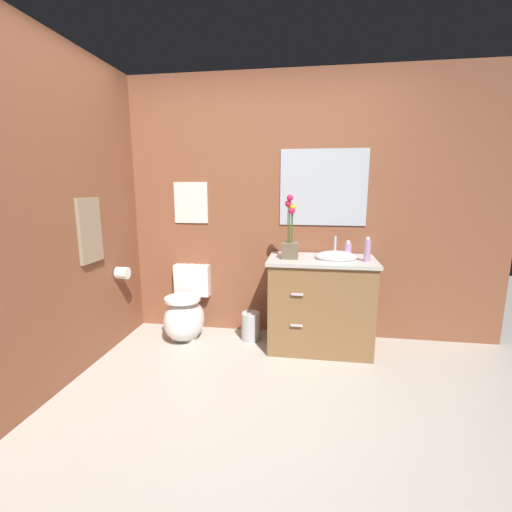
{
  "coord_description": "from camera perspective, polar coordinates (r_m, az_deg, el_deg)",
  "views": [
    {
      "loc": [
        0.45,
        -1.91,
        1.46
      ],
      "look_at": [
        -0.02,
        1.16,
        0.85
      ],
      "focal_mm": 24.93,
      "sensor_mm": 36.0,
      "label": 1
    }
  ],
  "objects": [
    {
      "name": "ground_plane",
      "position": [
        2.45,
        -4.06,
        -25.65
      ],
      "size": [
        8.76,
        8.76,
        0.0
      ],
      "primitive_type": "plane",
      "color": "#B2ADA3"
    },
    {
      "name": "soap_bottle",
      "position": [
        3.13,
        17.41,
        0.87
      ],
      "size": [
        0.05,
        0.05,
        0.21
      ],
      "color": "#B28CBF",
      "rests_on": "vanity_cabinet"
    },
    {
      "name": "toilet_paper_roll",
      "position": [
        3.49,
        -20.63,
        -2.56
      ],
      "size": [
        0.11,
        0.11,
        0.11
      ],
      "primitive_type": "cylinder",
      "rotation": [
        0.0,
        1.57,
        0.0
      ],
      "color": "white"
    },
    {
      "name": "wall_mirror",
      "position": [
        3.42,
        10.75,
        10.72
      ],
      "size": [
        0.8,
        0.01,
        0.7
      ],
      "primitive_type": "cube",
      "color": "#B2BCC6"
    },
    {
      "name": "wall_back",
      "position": [
        3.46,
        4.57,
        7.57
      ],
      "size": [
        4.09,
        0.05,
        2.5
      ],
      "primitive_type": "cube",
      "color": "brown",
      "rests_on": "ground_plane"
    },
    {
      "name": "flower_vase",
      "position": [
        3.12,
        5.53,
        2.92
      ],
      "size": [
        0.14,
        0.14,
        0.56
      ],
      "color": "brown",
      "rests_on": "vanity_cabinet"
    },
    {
      "name": "hanging_towel",
      "position": [
        3.16,
        -25.1,
        3.73
      ],
      "size": [
        0.03,
        0.28,
        0.52
      ],
      "primitive_type": "cube",
      "color": "gray"
    },
    {
      "name": "trash_bin",
      "position": [
        3.49,
        -0.84,
        -11.17
      ],
      "size": [
        0.18,
        0.18,
        0.27
      ],
      "color": "#B7B7BC",
      "rests_on": "ground_plane"
    },
    {
      "name": "toilet",
      "position": [
        3.57,
        -11.21,
        -9.04
      ],
      "size": [
        0.38,
        0.59,
        0.69
      ],
      "color": "white",
      "rests_on": "ground_plane"
    },
    {
      "name": "wall_poster",
      "position": [
        3.61,
        -10.41,
        8.4
      ],
      "size": [
        0.34,
        0.01,
        0.4
      ],
      "primitive_type": "cube",
      "color": "silver"
    },
    {
      "name": "wall_left",
      "position": [
        2.97,
        -28.53,
        5.67
      ],
      "size": [
        0.05,
        4.24,
        2.5
      ],
      "primitive_type": "cube",
      "color": "brown",
      "rests_on": "ground_plane"
    },
    {
      "name": "vanity_cabinet",
      "position": [
        3.29,
        10.32,
        -7.35
      ],
      "size": [
        0.94,
        0.56,
        1.02
      ],
      "color": "brown",
      "rests_on": "ground_plane"
    },
    {
      "name": "lotion_bottle",
      "position": [
        3.31,
        14.51,
        1.01
      ],
      "size": [
        0.07,
        0.07,
        0.14
      ],
      "color": "#B28CBF",
      "rests_on": "vanity_cabinet"
    }
  ]
}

